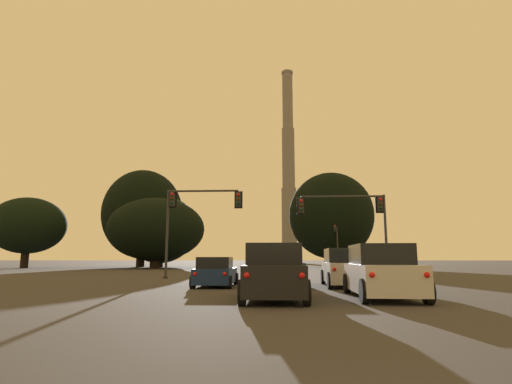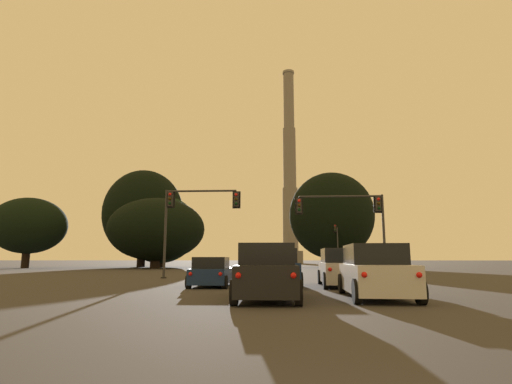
% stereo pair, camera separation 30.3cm
% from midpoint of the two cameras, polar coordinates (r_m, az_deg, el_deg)
% --- Properties ---
extents(suv_center_lane_front, '(2.30, 4.98, 1.86)m').
position_cam_midpoint_polar(suv_center_lane_front, '(20.37, 3.50, -10.78)').
color(suv_center_lane_front, navy).
rests_on(suv_center_lane_front, ground_plane).
extents(suv_right_lane_front, '(2.25, 4.96, 1.86)m').
position_cam_midpoint_polar(suv_right_lane_front, '(20.64, 12.50, -10.56)').
color(suv_right_lane_front, silver).
rests_on(suv_right_lane_front, ground_plane).
extents(suv_right_lane_second, '(2.26, 4.96, 1.86)m').
position_cam_midpoint_polar(suv_right_lane_second, '(14.94, 17.16, -10.86)').
color(suv_right_lane_second, silver).
rests_on(suv_right_lane_second, ground_plane).
extents(hatchback_left_lane_front, '(1.92, 4.11, 1.44)m').
position_cam_midpoint_polar(hatchback_left_lane_front, '(20.34, -5.86, -11.41)').
color(hatchback_left_lane_front, navy).
rests_on(hatchback_left_lane_front, ground_plane).
extents(suv_center_lane_second, '(2.15, 4.92, 1.86)m').
position_cam_midpoint_polar(suv_center_lane_second, '(13.95, 2.25, -11.39)').
color(suv_center_lane_second, black).
rests_on(suv_center_lane_second, ground_plane).
extents(traffic_light_overhead_right, '(6.36, 0.50, 5.85)m').
position_cam_midpoint_polar(traffic_light_overhead_right, '(29.11, 13.96, -3.00)').
color(traffic_light_overhead_right, '#2D2D30').
rests_on(traffic_light_overhead_right, ground_plane).
extents(traffic_light_overhead_left, '(5.55, 0.50, 6.27)m').
position_cam_midpoint_polar(traffic_light_overhead_left, '(28.92, -9.07, -2.55)').
color(traffic_light_overhead_left, '#2D2D30').
rests_on(traffic_light_overhead_left, ground_plane).
extents(traffic_light_far_right, '(0.78, 0.50, 6.37)m').
position_cam_midpoint_polar(traffic_light_far_right, '(58.34, 11.59, -6.55)').
color(traffic_light_far_right, '#2D2D30').
rests_on(traffic_light_far_right, ground_plane).
extents(smokestack, '(7.03, 7.03, 58.71)m').
position_cam_midpoint_polar(smokestack, '(118.54, 4.94, 1.05)').
color(smokestack, slate).
rests_on(smokestack, ground_plane).
extents(treeline_left_mid, '(13.69, 12.32, 9.92)m').
position_cam_midpoint_polar(treeline_left_mid, '(58.77, -13.91, -5.20)').
color(treeline_left_mid, black).
rests_on(treeline_left_mid, ground_plane).
extents(treeline_right_mid, '(11.97, 10.78, 11.73)m').
position_cam_midpoint_polar(treeline_right_mid, '(67.62, -13.29, -5.16)').
color(treeline_right_mid, black).
rests_on(treeline_right_mid, ground_plane).
extents(treeline_far_left, '(13.25, 11.92, 14.90)m').
position_cam_midpoint_polar(treeline_far_left, '(64.11, 10.88, -3.30)').
color(treeline_far_left, black).
rests_on(treeline_far_left, ground_plane).
extents(treeline_far_right, '(10.71, 9.64, 10.16)m').
position_cam_midpoint_polar(treeline_far_right, '(66.82, -29.60, -4.20)').
color(treeline_far_right, black).
rests_on(treeline_far_right, ground_plane).
extents(treeline_center_right, '(13.33, 12.00, 16.19)m').
position_cam_midpoint_polar(treeline_center_right, '(69.68, -15.70, -3.01)').
color(treeline_center_right, black).
rests_on(treeline_center_right, ground_plane).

